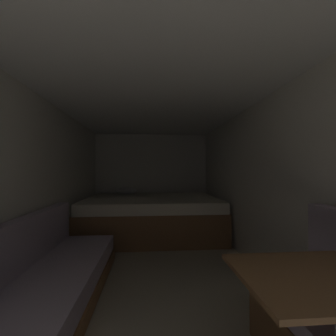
{
  "coord_description": "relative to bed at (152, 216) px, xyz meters",
  "views": [
    {
      "loc": [
        -0.05,
        -0.62,
        1.24
      ],
      "look_at": [
        0.2,
        2.38,
        1.28
      ],
      "focal_mm": 24.25,
      "sensor_mm": 36.0,
      "label": 1
    }
  ],
  "objects": [
    {
      "name": "ground_plane",
      "position": [
        0.0,
        -1.77,
        -0.36
      ],
      "size": [
        7.44,
        7.44,
        0.0
      ],
      "primitive_type": "plane",
      "color": "#A39984"
    },
    {
      "name": "wall_back",
      "position": [
        0.0,
        0.98,
        0.69
      ],
      "size": [
        2.71,
        0.05,
        2.11
      ],
      "primitive_type": "cube",
      "color": "silver",
      "rests_on": "ground"
    },
    {
      "name": "wall_left",
      "position": [
        -1.33,
        -1.77,
        0.69
      ],
      "size": [
        0.05,
        5.44,
        2.11
      ],
      "primitive_type": "cube",
      "color": "silver",
      "rests_on": "ground"
    },
    {
      "name": "wall_right",
      "position": [
        1.33,
        -1.77,
        0.69
      ],
      "size": [
        0.05,
        5.44,
        2.11
      ],
      "primitive_type": "cube",
      "color": "silver",
      "rests_on": "ground"
    },
    {
      "name": "ceiling_slab",
      "position": [
        0.0,
        -1.77,
        1.77
      ],
      "size": [
        2.71,
        5.44,
        0.05
      ],
      "primitive_type": "cube",
      "color": "white",
      "rests_on": "wall_left"
    },
    {
      "name": "bed",
      "position": [
        0.0,
        0.0,
        0.0
      ],
      "size": [
        2.49,
        1.82,
        0.87
      ],
      "color": "brown",
      "rests_on": "ground"
    },
    {
      "name": "sofa_left",
      "position": [
        -0.97,
        -2.57,
        -0.12
      ],
      "size": [
        0.75,
        2.86,
        0.8
      ],
      "color": "olive",
      "rests_on": "ground"
    },
    {
      "name": "dinette_table",
      "position": [
        0.77,
        -3.36,
        0.27
      ],
      "size": [
        0.74,
        0.62,
        0.73
      ],
      "color": "brown",
      "rests_on": "ground"
    }
  ]
}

